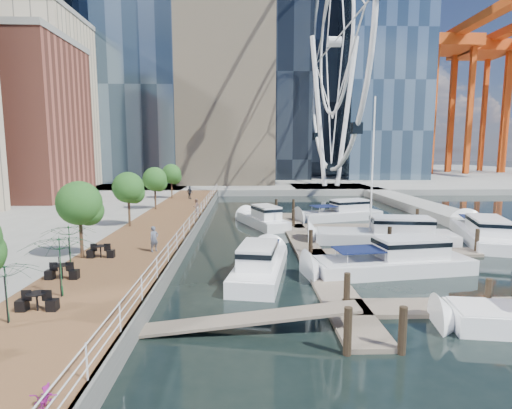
% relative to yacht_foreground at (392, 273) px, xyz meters
% --- Properties ---
extents(ground, '(520.00, 520.00, 0.00)m').
position_rel_yacht_foreground_xyz_m(ground, '(-7.23, -3.65, 0.00)').
color(ground, black).
rests_on(ground, ground).
extents(boardwalk, '(6.00, 60.00, 1.00)m').
position_rel_yacht_foreground_xyz_m(boardwalk, '(-16.23, 11.35, 0.50)').
color(boardwalk, brown).
rests_on(boardwalk, ground).
extents(seawall, '(0.25, 60.00, 1.00)m').
position_rel_yacht_foreground_xyz_m(seawall, '(-13.23, 11.35, 0.50)').
color(seawall, '#595954').
rests_on(seawall, ground).
extents(land_far, '(200.00, 114.00, 1.00)m').
position_rel_yacht_foreground_xyz_m(land_far, '(-7.23, 98.35, 0.50)').
color(land_far, gray).
rests_on(land_far, ground).
extents(breakwater, '(4.00, 60.00, 1.00)m').
position_rel_yacht_foreground_xyz_m(breakwater, '(12.77, 16.35, 0.50)').
color(breakwater, gray).
rests_on(breakwater, ground).
extents(pier, '(14.00, 12.00, 1.00)m').
position_rel_yacht_foreground_xyz_m(pier, '(6.77, 48.35, 0.50)').
color(pier, gray).
rests_on(pier, ground).
extents(railing, '(0.10, 60.00, 1.05)m').
position_rel_yacht_foreground_xyz_m(railing, '(-13.33, 11.35, 1.52)').
color(railing, white).
rests_on(railing, boardwalk).
extents(floating_docks, '(16.00, 34.00, 2.60)m').
position_rel_yacht_foreground_xyz_m(floating_docks, '(0.74, 6.33, 0.49)').
color(floating_docks, '#6D6051').
rests_on(floating_docks, ground).
extents(ferris_wheel, '(5.80, 45.60, 47.80)m').
position_rel_yacht_foreground_xyz_m(ferris_wheel, '(6.77, 48.35, 25.92)').
color(ferris_wheel, white).
rests_on(ferris_wheel, ground).
extents(port_cranes, '(40.00, 52.00, 38.00)m').
position_rel_yacht_foreground_xyz_m(port_cranes, '(60.44, 92.02, 20.00)').
color(port_cranes, '#D84C14').
rests_on(port_cranes, ground).
extents(street_trees, '(2.60, 42.60, 4.60)m').
position_rel_yacht_foreground_xyz_m(street_trees, '(-18.63, 10.35, 4.29)').
color(street_trees, '#3F2B1C').
rests_on(street_trees, ground).
extents(cafe_tables, '(2.50, 13.70, 0.74)m').
position_rel_yacht_foreground_xyz_m(cafe_tables, '(-17.63, -5.65, 1.37)').
color(cafe_tables, black).
rests_on(cafe_tables, ground).
extents(yacht_foreground, '(10.89, 4.39, 2.15)m').
position_rel_yacht_foreground_xyz_m(yacht_foreground, '(0.00, 0.00, 0.00)').
color(yacht_foreground, silver).
rests_on(yacht_foreground, ground).
extents(bicycle, '(1.05, 1.74, 0.86)m').
position_rel_yacht_foreground_xyz_m(bicycle, '(-13.73, -14.22, 1.43)').
color(bicycle, '#7B1165').
rests_on(bicycle, boardwalk).
extents(pedestrian_near, '(0.70, 0.69, 1.63)m').
position_rel_yacht_foreground_xyz_m(pedestrian_near, '(-14.65, 1.73, 1.81)').
color(pedestrian_near, '#51596C').
rests_on(pedestrian_near, boardwalk).
extents(pedestrian_mid, '(0.96, 0.98, 1.59)m').
position_rel_yacht_foreground_xyz_m(pedestrian_mid, '(-13.77, 16.55, 1.79)').
color(pedestrian_mid, '#7E5F57').
rests_on(pedestrian_mid, boardwalk).
extents(pedestrian_far, '(1.07, 1.02, 1.78)m').
position_rel_yacht_foreground_xyz_m(pedestrian_far, '(-16.11, 29.42, 1.89)').
color(pedestrian_far, '#30343D').
rests_on(pedestrian_far, boardwalk).
extents(moored_yachts, '(23.98, 31.18, 11.50)m').
position_rel_yacht_foreground_xyz_m(moored_yachts, '(1.87, 7.90, 0.00)').
color(moored_yachts, silver).
rests_on(moored_yachts, ground).
extents(cafe_seating, '(4.67, 9.38, 2.73)m').
position_rel_yacht_foreground_xyz_m(cafe_seating, '(-17.57, -5.53, 2.27)').
color(cafe_seating, '#0F381E').
rests_on(cafe_seating, ground).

